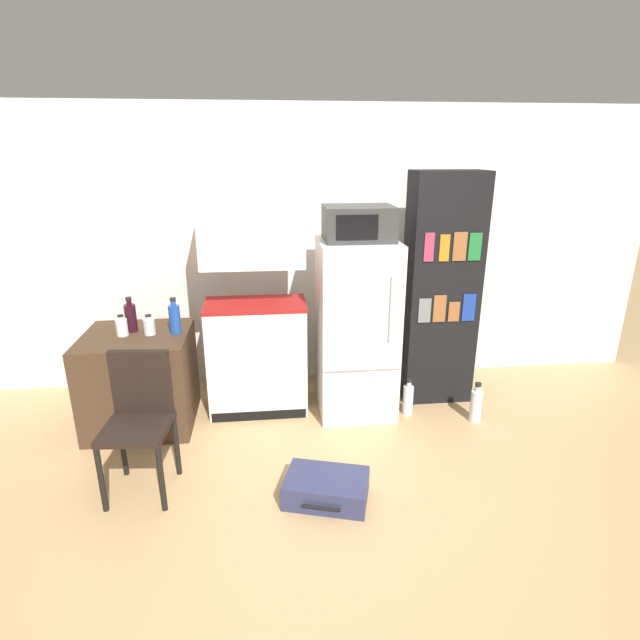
{
  "coord_description": "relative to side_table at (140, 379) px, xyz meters",
  "views": [
    {
      "loc": [
        -0.22,
        -2.52,
        2.13
      ],
      "look_at": [
        0.15,
        0.85,
        0.96
      ],
      "focal_mm": 28.0,
      "sensor_mm": 36.0,
      "label": 1
    }
  ],
  "objects": [
    {
      "name": "bottle_blue_soda",
      "position": [
        0.31,
        0.0,
        0.5
      ],
      "size": [
        0.09,
        0.09,
        0.29
      ],
      "color": "#1E47A3",
      "rests_on": "side_table"
    },
    {
      "name": "ground_plane",
      "position": [
        1.26,
        -1.23,
        -0.38
      ],
      "size": [
        24.0,
        24.0,
        0.0
      ],
      "primitive_type": "plane",
      "color": "tan"
    },
    {
      "name": "wall_back",
      "position": [
        1.46,
        0.77,
        0.87
      ],
      "size": [
        6.4,
        0.1,
        2.5
      ],
      "color": "white",
      "rests_on": "ground_plane"
    },
    {
      "name": "bottle_clear_short",
      "position": [
        0.12,
        -0.01,
        0.45
      ],
      "size": [
        0.09,
        0.09,
        0.16
      ],
      "color": "silver",
      "rests_on": "side_table"
    },
    {
      "name": "microwave",
      "position": [
        1.75,
        0.05,
        1.2
      ],
      "size": [
        0.53,
        0.41,
        0.26
      ],
      "color": "#333333",
      "rests_on": "refrigerator"
    },
    {
      "name": "water_bottle_front",
      "position": [
        2.18,
        -0.11,
        -0.25
      ],
      "size": [
        0.09,
        0.09,
        0.32
      ],
      "color": "silver",
      "rests_on": "ground_plane"
    },
    {
      "name": "kitchen_hutch",
      "position": [
        0.93,
        0.15,
        0.47
      ],
      "size": [
        0.82,
        0.46,
        1.86
      ],
      "color": "white",
      "rests_on": "ground_plane"
    },
    {
      "name": "bookshelf",
      "position": [
        2.5,
        0.2,
        0.6
      ],
      "size": [
        0.6,
        0.35,
        1.97
      ],
      "color": "black",
      "rests_on": "ground_plane"
    },
    {
      "name": "water_bottle_middle",
      "position": [
        2.7,
        -0.28,
        -0.24
      ],
      "size": [
        0.09,
        0.09,
        0.34
      ],
      "color": "silver",
      "rests_on": "ground_plane"
    },
    {
      "name": "side_table",
      "position": [
        0.0,
        0.0,
        0.0
      ],
      "size": [
        0.8,
        0.74,
        0.77
      ],
      "color": "#422D1E",
      "rests_on": "ground_plane"
    },
    {
      "name": "suitcase_large_flat",
      "position": [
        1.37,
        -1.11,
        -0.3
      ],
      "size": [
        0.59,
        0.47,
        0.16
      ],
      "rotation": [
        0.0,
        0.0,
        -0.28
      ],
      "color": "navy",
      "rests_on": "ground_plane"
    },
    {
      "name": "chair",
      "position": [
        0.2,
        -0.82,
        0.17
      ],
      "size": [
        0.43,
        0.44,
        0.92
      ],
      "rotation": [
        0.0,
        0.0,
        -0.09
      ],
      "color": "black",
      "rests_on": "ground_plane"
    },
    {
      "name": "refrigerator",
      "position": [
        1.75,
        0.05,
        0.34
      ],
      "size": [
        0.62,
        0.66,
        1.45
      ],
      "color": "white",
      "rests_on": "ground_plane"
    },
    {
      "name": "bottle_wine_dark",
      "position": [
        -0.04,
        0.08,
        0.5
      ],
      "size": [
        0.09,
        0.09,
        0.28
      ],
      "color": "black",
      "rests_on": "side_table"
    },
    {
      "name": "bottle_milk_white",
      "position": [
        -0.09,
        -0.01,
        0.45
      ],
      "size": [
        0.09,
        0.09,
        0.17
      ],
      "color": "white",
      "rests_on": "side_table"
    }
  ]
}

